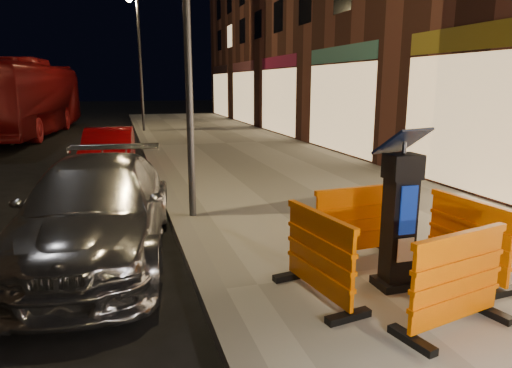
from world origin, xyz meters
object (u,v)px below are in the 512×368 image
object	(u,v)px
parking_kiosk	(400,214)
barrier_bldgside	(468,239)
barrier_kerbside	(319,256)
car_red	(111,172)
car_silver	(100,255)
barrier_front	(457,282)
barrier_back	(355,222)
bus_doubledecker	(27,135)

from	to	relation	value
parking_kiosk	barrier_bldgside	size ratio (longest dim) A/B	1.40
barrier_kerbside	car_red	bearing A→B (deg)	4.91
parking_kiosk	car_silver	world-z (taller)	parking_kiosk
barrier_front	barrier_kerbside	world-z (taller)	same
barrier_back	bus_doubledecker	xyz separation A→B (m)	(-7.06, 18.37, -0.62)
barrier_bldgside	bus_doubledecker	world-z (taller)	bus_doubledecker
parking_kiosk	barrier_back	distance (m)	1.02
barrier_kerbside	barrier_bldgside	xyz separation A→B (m)	(1.90, 0.00, 0.00)
barrier_bldgside	barrier_front	bearing A→B (deg)	129.76
parking_kiosk	car_red	world-z (taller)	parking_kiosk
car_red	barrier_bldgside	bearing A→B (deg)	-61.39
car_red	bus_doubledecker	bearing A→B (deg)	113.96
car_red	bus_doubledecker	xyz separation A→B (m)	(-3.87, 10.44, 0.00)
car_red	barrier_back	bearing A→B (deg)	-64.47
bus_doubledecker	barrier_back	bearing A→B (deg)	-63.66
barrier_front	bus_doubledecker	size ratio (longest dim) A/B	0.10
bus_doubledecker	barrier_front	bearing A→B (deg)	-65.48
parking_kiosk	bus_doubledecker	size ratio (longest dim) A/B	0.14
parking_kiosk	barrier_kerbside	distance (m)	1.02
car_red	bus_doubledecker	distance (m)	11.13
car_silver	bus_doubledecker	size ratio (longest dim) A/B	0.38
car_silver	car_red	bearing A→B (deg)	96.52
parking_kiosk	barrier_back	bearing A→B (deg)	82.76
barrier_bldgside	car_red	distance (m)	9.82
barrier_front	car_silver	xyz separation A→B (m)	(-3.27, 3.32, -0.62)
car_silver	car_red	xyz separation A→B (m)	(0.08, 6.51, 0.00)
barrier_front	barrier_back	size ratio (longest dim) A/B	1.00
barrier_bldgside	bus_doubledecker	xyz separation A→B (m)	(-8.01, 19.32, -0.62)
barrier_kerbside	barrier_back	bearing A→B (deg)	-54.24
barrier_front	car_silver	distance (m)	4.70
car_silver	barrier_back	bearing A→B (deg)	-16.23
parking_kiosk	barrier_front	distance (m)	1.02
barrier_bldgside	car_red	world-z (taller)	barrier_bldgside
barrier_bldgside	bus_doubledecker	size ratio (longest dim) A/B	0.10
parking_kiosk	barrier_back	size ratio (longest dim) A/B	1.40
barrier_kerbside	car_red	distance (m)	9.18
barrier_kerbside	car_red	xyz separation A→B (m)	(-2.24, 8.88, -0.62)
barrier_front	barrier_back	world-z (taller)	same
parking_kiosk	car_silver	size ratio (longest dim) A/B	0.36
barrier_back	barrier_kerbside	bearing A→B (deg)	-139.24
barrier_back	barrier_kerbside	world-z (taller)	same
parking_kiosk	barrier_bldgside	distance (m)	1.02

